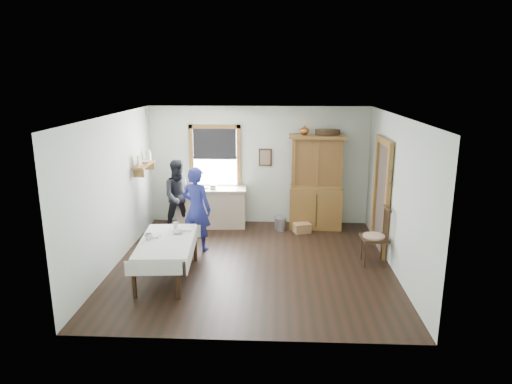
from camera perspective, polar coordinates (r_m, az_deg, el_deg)
room at (r=8.05m, az=-0.38°, el=-0.11°), size 5.01×5.01×2.70m
window at (r=10.49m, az=-5.14°, el=4.83°), size 1.18×0.07×1.48m
doorway at (r=9.14m, az=15.48°, el=-0.09°), size 0.09×1.14×2.22m
wall_shelf at (r=9.89m, az=-13.76°, el=3.54°), size 0.24×1.00×0.44m
framed_picture at (r=10.41m, az=1.17°, el=4.35°), size 0.30×0.04×0.40m
rug_beater at (r=8.49m, az=16.48°, el=2.63°), size 0.01×0.27×0.27m
work_counter at (r=10.44m, az=-5.54°, el=-1.91°), size 1.60×0.69×0.90m
china_hutch at (r=10.24m, az=7.54°, el=1.23°), size 1.26×0.64×2.11m
dining_table at (r=7.96m, az=-11.03°, el=-8.20°), size 1.04×1.78×0.69m
spindle_chair at (r=8.59m, az=14.60°, el=-5.27°), size 0.53×0.53×1.09m
pail at (r=10.24m, az=3.06°, el=-3.98°), size 0.34×0.34×0.28m
wicker_basket at (r=10.11m, az=5.77°, el=-4.49°), size 0.42×0.35×0.21m
woman_blue at (r=8.99m, az=-7.41°, el=-2.48°), size 0.66×0.55×1.55m
figure_dark at (r=10.09m, az=-9.46°, el=-0.85°), size 0.87×0.78×1.49m
table_cup_a at (r=7.90m, az=-13.29°, el=-5.44°), size 0.16×0.16×0.11m
table_cup_b at (r=8.41m, az=-9.99°, el=-4.05°), size 0.13×0.13×0.10m
table_bowl at (r=8.11m, az=-9.72°, el=-4.94°), size 0.24×0.24×0.05m
counter_book at (r=10.31m, az=-7.32°, el=0.49°), size 0.30×0.30×0.02m
counter_bowl at (r=10.48m, az=-8.98°, el=0.74°), size 0.21×0.21×0.06m
shelf_bowl at (r=9.90m, az=-13.75°, el=3.69°), size 0.22×0.22×0.05m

